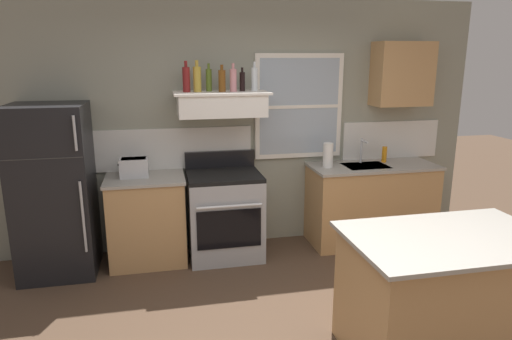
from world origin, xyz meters
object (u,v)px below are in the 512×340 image
at_px(bottle_red_label_wine, 186,79).
at_px(stove_range, 224,214).
at_px(bottle_balsamic_dark, 242,81).
at_px(paper_towel_roll, 328,155).
at_px(bottle_champagne_gold_foil, 197,79).
at_px(bottle_rose_pink, 233,80).
at_px(kitchen_island, 445,297).
at_px(bottle_olive_oil_square, 209,80).
at_px(toaster, 134,167).
at_px(bottle_clear_tall, 254,79).
at_px(dish_soap_bottle, 384,154).
at_px(refrigerator, 55,191).
at_px(bottle_amber_wine, 222,80).

bearing_deg(bottle_red_label_wine, stove_range, -16.25).
distance_m(bottle_balsamic_dark, paper_towel_roll, 1.23).
distance_m(bottle_champagne_gold_foil, bottle_rose_pink, 0.36).
relative_size(bottle_rose_pink, bottle_balsamic_dark, 1.18).
bearing_deg(bottle_red_label_wine, kitchen_island, -52.60).
xyz_separation_m(bottle_red_label_wine, bottle_olive_oil_square, (0.23, 0.04, -0.01)).
bearing_deg(toaster, bottle_clear_tall, 2.17).
xyz_separation_m(bottle_champagne_gold_foil, bottle_olive_oil_square, (0.12, 0.03, -0.01)).
height_order(paper_towel_roll, dish_soap_bottle, paper_towel_roll).
bearing_deg(bottle_champagne_gold_foil, refrigerator, -174.61).
distance_m(refrigerator, bottle_red_label_wine, 1.67).
xyz_separation_m(bottle_red_label_wine, bottle_amber_wine, (0.35, -0.03, -0.02)).
relative_size(bottle_champagne_gold_foil, bottle_amber_wine, 1.16).
relative_size(bottle_olive_oil_square, kitchen_island, 0.20).
bearing_deg(bottle_rose_pink, stove_range, -151.68).
bearing_deg(bottle_clear_tall, bottle_red_label_wine, -178.83).
bearing_deg(refrigerator, bottle_clear_tall, 3.93).
height_order(toaster, bottle_rose_pink, bottle_rose_pink).
bearing_deg(bottle_amber_wine, bottle_clear_tall, 7.97).
distance_m(toaster, kitchen_island, 3.05).
bearing_deg(dish_soap_bottle, bottle_champagne_gold_foil, -179.27).
bearing_deg(bottle_olive_oil_square, bottle_clear_tall, -3.56).
xyz_separation_m(refrigerator, stove_range, (1.65, 0.02, -0.37)).
xyz_separation_m(bottle_champagne_gold_foil, kitchen_island, (1.50, -2.12, -1.42)).
bearing_deg(bottle_olive_oil_square, bottle_rose_pink, -18.01).
distance_m(bottle_rose_pink, dish_soap_bottle, 1.96).
distance_m(bottle_red_label_wine, kitchen_island, 3.00).
bearing_deg(bottle_amber_wine, bottle_champagne_gold_foil, 169.74).
xyz_separation_m(bottle_champagne_gold_foil, paper_towel_roll, (1.39, -0.07, -0.83)).
distance_m(paper_towel_roll, dish_soap_bottle, 0.73).
distance_m(stove_range, paper_towel_roll, 1.29).
bearing_deg(bottle_olive_oil_square, kitchen_island, -57.29).
xyz_separation_m(bottle_balsamic_dark, bottle_clear_tall, (0.13, -0.00, 0.02)).
distance_m(bottle_amber_wine, bottle_balsamic_dark, 0.22).
distance_m(bottle_olive_oil_square, bottle_rose_pink, 0.25).
height_order(bottle_champagne_gold_foil, bottle_amber_wine, bottle_champagne_gold_foil).
relative_size(bottle_clear_tall, dish_soap_bottle, 1.64).
relative_size(bottle_champagne_gold_foil, kitchen_island, 0.22).
bearing_deg(stove_range, bottle_balsamic_dark, 27.05).
distance_m(toaster, bottle_amber_wine, 1.24).
height_order(bottle_olive_oil_square, bottle_rose_pink, bottle_rose_pink).
distance_m(bottle_balsamic_dark, dish_soap_bottle, 1.86).
xyz_separation_m(bottle_amber_wine, bottle_clear_tall, (0.34, 0.05, 0.01)).
bearing_deg(stove_range, refrigerator, -179.21).
relative_size(bottle_olive_oil_square, bottle_clear_tall, 0.94).
relative_size(toaster, bottle_champagne_gold_foil, 0.96).
xyz_separation_m(bottle_clear_tall, dish_soap_bottle, (1.53, 0.02, -0.87)).
xyz_separation_m(stove_range, kitchen_island, (1.27, -2.00, -0.01)).
bearing_deg(bottle_amber_wine, dish_soap_bottle, 2.17).
bearing_deg(bottle_clear_tall, bottle_balsamic_dark, 179.87).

